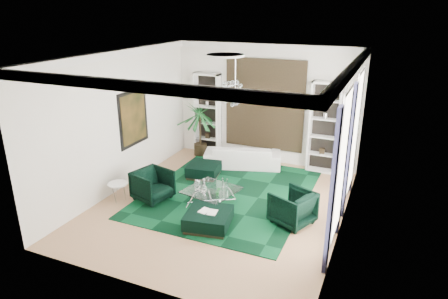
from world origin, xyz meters
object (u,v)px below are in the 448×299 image
at_px(ottoman_front, 208,220).
at_px(side_table, 118,192).
at_px(sofa, 243,156).
at_px(coffee_table, 211,197).
at_px(ottoman_side, 204,170).
at_px(palm, 200,121).
at_px(armchair_right, 293,207).
at_px(armchair_left, 153,185).

bearing_deg(ottoman_front, side_table, 174.64).
bearing_deg(sofa, coffee_table, 76.90).
bearing_deg(coffee_table, ottoman_front, -68.30).
distance_m(ottoman_side, ottoman_front, 2.95).
height_order(ottoman_side, palm, palm).
distance_m(coffee_table, ottoman_front, 1.16).
bearing_deg(armchair_right, ottoman_front, -37.33).
bearing_deg(coffee_table, armchair_right, -3.03).
height_order(armchair_right, palm, palm).
bearing_deg(sofa, armchair_right, 112.18).
bearing_deg(armchair_left, sofa, -8.60).
relative_size(ottoman_front, side_table, 1.92).
xyz_separation_m(ottoman_side, side_table, (-1.34, -2.34, 0.05)).
height_order(side_table, palm, palm).
distance_m(coffee_table, palm, 3.83).
bearing_deg(sofa, side_table, 42.34).
xyz_separation_m(ottoman_side, palm, (-0.94, 1.66, 1.00)).
bearing_deg(armchair_right, armchair_left, -62.65).
bearing_deg(ottoman_front, ottoman_side, 118.27).
relative_size(coffee_table, ottoman_side, 1.33).
height_order(sofa, ottoman_side, sofa).
xyz_separation_m(armchair_right, side_table, (-4.47, -0.71, -0.16)).
relative_size(armchair_left, ottoman_side, 0.99).
bearing_deg(palm, side_table, -95.78).
xyz_separation_m(armchair_left, armchair_right, (3.70, 0.25, 0.00)).
bearing_deg(side_table, armchair_left, 30.93).
bearing_deg(armchair_right, ottoman_side, -94.06).
relative_size(armchair_left, palm, 0.37).
xyz_separation_m(ottoman_front, palm, (-2.33, 4.25, 1.00)).
bearing_deg(ottoman_side, armchair_right, -27.57).
bearing_deg(side_table, coffee_table, 19.58).
bearing_deg(ottoman_front, armchair_right, 29.16).
xyz_separation_m(sofa, palm, (-1.71, 0.41, 0.85)).
bearing_deg(ottoman_side, palm, 119.54).
bearing_deg(palm, coffee_table, -59.02).
xyz_separation_m(coffee_table, palm, (-1.91, 3.17, 0.99)).
xyz_separation_m(ottoman_side, ottoman_front, (1.40, -2.59, 0.00)).
bearing_deg(coffee_table, armchair_left, -166.78).
height_order(armchair_left, coffee_table, armchair_left).
bearing_deg(armchair_right, coffee_table, -69.53).
distance_m(armchair_left, armchair_right, 3.71).
xyz_separation_m(coffee_table, side_table, (-2.31, -0.82, 0.04)).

